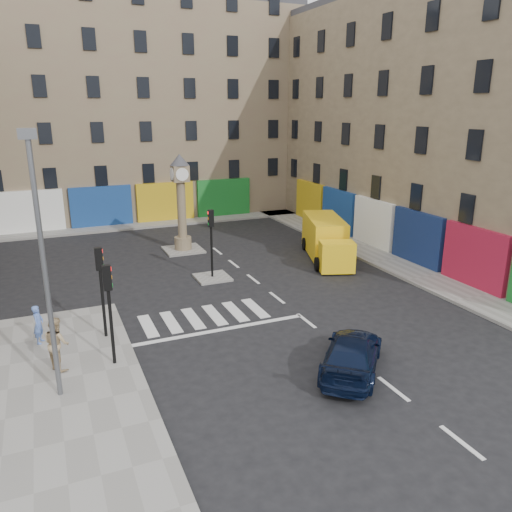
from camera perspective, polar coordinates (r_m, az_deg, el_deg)
ground at (r=21.38m, az=7.07°, el=-8.38°), size 120.00×120.00×0.00m
sidewalk_left at (r=17.17m, az=-24.05°, el=-16.28°), size 7.00×16.00×0.15m
sidewalk_right at (r=33.73m, az=11.39°, el=0.99°), size 2.60×30.00×0.15m
sidewalk_far at (r=40.29m, az=-14.14°, el=3.36°), size 32.00×2.40×0.15m
island_near at (r=27.39m, az=-5.01°, el=-2.45°), size 1.80×1.80×0.12m
island_far at (r=32.89m, az=-8.31°, el=0.71°), size 2.40×2.40×0.12m
building_right at (r=36.52m, az=20.58°, el=14.08°), size 10.00×30.00×16.00m
building_far at (r=45.03m, az=-16.20°, el=15.41°), size 32.00×10.00×17.00m
traffic_light_left_near at (r=18.08m, az=-16.45°, el=-4.73°), size 0.28×0.22×3.70m
traffic_light_left_far at (r=20.33m, az=-17.33°, el=-2.41°), size 0.28×0.22×3.70m
traffic_light_island at (r=26.67m, az=-5.14°, el=2.69°), size 0.28×0.22×3.70m
lamp_post at (r=16.00m, az=-23.18°, el=0.02°), size 0.50×0.25×8.30m
clock_pillar at (r=32.11m, az=-8.57°, el=6.71°), size 1.20×1.20×6.10m
navy_sedan at (r=18.20m, az=10.90°, el=-10.96°), size 4.37×4.64×1.32m
yellow_van at (r=31.01m, az=8.02°, el=1.92°), size 4.02×6.89×2.40m
pedestrian_blue at (r=21.25m, az=-23.61°, el=-7.16°), size 0.54×0.66×1.55m
pedestrian_tan at (r=18.93m, az=-21.81°, el=-9.24°), size 1.06×1.16×1.93m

